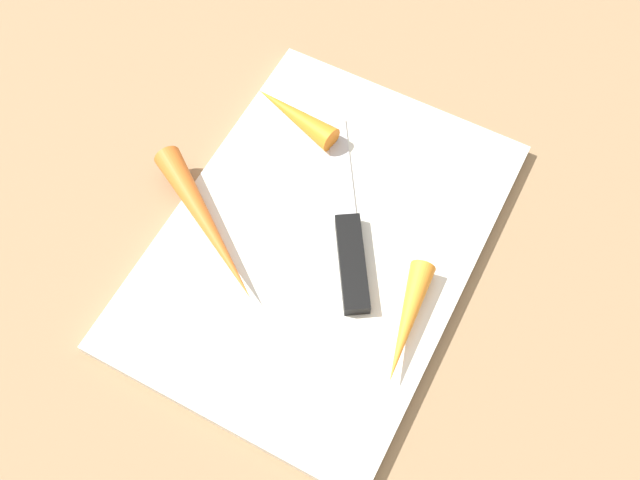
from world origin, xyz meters
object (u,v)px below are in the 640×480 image
carrot_longest (207,224)px  carrot_shortest (294,115)px  cutting_board (320,243)px  carrot_medium (407,322)px  knife (351,250)px

carrot_longest → carrot_shortest: size_ratio=1.81×
cutting_board → carrot_medium: 0.11m
knife → carrot_longest: carrot_longest is taller
carrot_medium → carrot_shortest: size_ratio=1.16×
cutting_board → carrot_longest: carrot_longest is taller
carrot_longest → carrot_medium: 0.19m
cutting_board → carrot_medium: carrot_medium is taller
carrot_longest → carrot_medium: carrot_longest is taller
knife → carrot_medium: carrot_medium is taller
knife → carrot_longest: size_ratio=1.08×
carrot_shortest → carrot_medium: bearing=154.4°
cutting_board → carrot_medium: (0.04, 0.10, 0.02)m
knife → carrot_longest: 0.13m
carrot_longest → knife: bearing=49.9°
cutting_board → knife: bearing=92.5°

